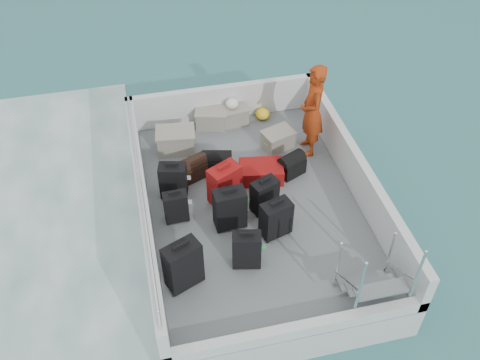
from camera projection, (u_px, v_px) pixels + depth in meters
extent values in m
plane|color=#1A555C|center=(253.00, 229.00, 9.13)|extent=(160.00, 160.00, 0.00)
cube|color=silver|center=(253.00, 217.00, 8.93)|extent=(3.60, 5.00, 0.60)
cube|color=slate|center=(253.00, 204.00, 8.71)|extent=(3.30, 4.70, 0.02)
cube|color=silver|center=(144.00, 206.00, 8.18)|extent=(0.14, 5.00, 0.70)
cube|color=silver|center=(356.00, 172.00, 8.75)|extent=(0.14, 5.00, 0.70)
cube|color=silver|center=(222.00, 102.00, 10.19)|extent=(3.60, 0.14, 0.70)
cube|color=silver|center=(299.00, 329.00, 6.92)|extent=(3.60, 0.14, 0.20)
cylinder|color=silver|center=(141.00, 187.00, 7.91)|extent=(0.04, 4.80, 0.04)
cube|color=black|center=(183.00, 266.00, 7.31)|extent=(0.57, 0.46, 0.77)
cube|color=black|center=(176.00, 207.00, 8.26)|extent=(0.37, 0.22, 0.55)
cube|color=black|center=(173.00, 181.00, 8.64)|extent=(0.48, 0.36, 0.63)
cube|color=black|center=(247.00, 250.00, 7.60)|extent=(0.45, 0.32, 0.63)
cube|color=black|center=(230.00, 209.00, 8.13)|extent=(0.49, 0.31, 0.71)
cube|color=maroon|center=(225.00, 185.00, 8.54)|extent=(0.58, 0.50, 0.69)
cube|color=black|center=(276.00, 219.00, 8.03)|extent=(0.51, 0.39, 0.63)
cube|color=black|center=(264.00, 196.00, 8.42)|extent=(0.48, 0.38, 0.59)
cube|color=maroon|center=(261.00, 172.00, 9.06)|extent=(0.79, 0.59, 0.29)
cube|color=gray|center=(176.00, 141.00, 9.58)|extent=(0.70, 0.53, 0.39)
cube|color=gray|center=(211.00, 119.00, 10.11)|extent=(0.63, 0.51, 0.33)
cube|color=gray|center=(232.00, 116.00, 10.18)|extent=(0.58, 0.43, 0.33)
cube|color=gray|center=(278.00, 140.00, 9.66)|extent=(0.61, 0.50, 0.31)
ellipsoid|color=yellow|center=(263.00, 114.00, 10.32)|extent=(0.28, 0.26, 0.22)
ellipsoid|color=white|center=(232.00, 105.00, 10.00)|extent=(0.24, 0.24, 0.18)
imported|color=#E24715|center=(312.00, 111.00, 9.11)|extent=(0.49, 0.68, 1.73)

